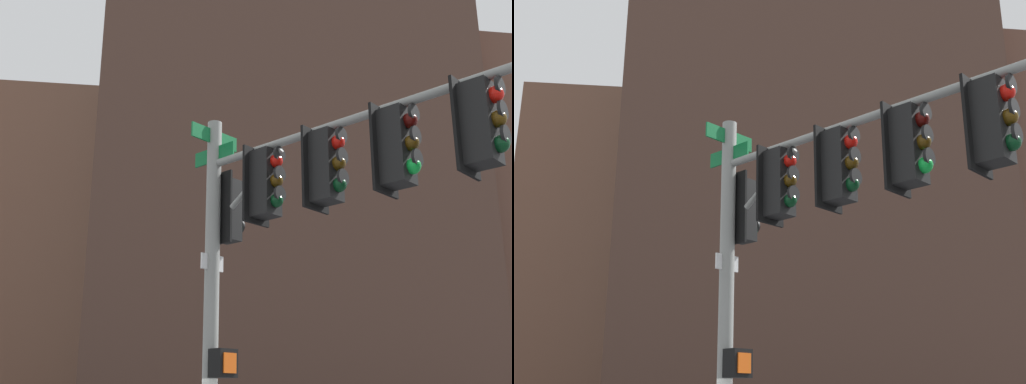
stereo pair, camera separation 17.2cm
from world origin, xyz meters
TOP-DOWN VIEW (x-y plane):
  - signal_pole_assembly at (-1.15, 1.31)m, footprint 3.64×4.36m
  - building_brick_nearside at (-7.95, -36.86)m, footprint 26.45×14.87m
  - building_brick_midblock at (-21.67, -39.14)m, footprint 23.52×15.84m
  - building_brick_farside at (5.94, -59.85)m, footprint 23.39×16.07m

SIDE VIEW (x-z plane):
  - signal_pole_assembly at x=-1.15m, z-range 1.42..7.91m
  - building_brick_midblock at x=-21.67m, z-range 0.00..28.71m
  - building_brick_farside at x=5.94m, z-range 0.00..32.24m
  - building_brick_nearside at x=-7.95m, z-range 0.00..55.98m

